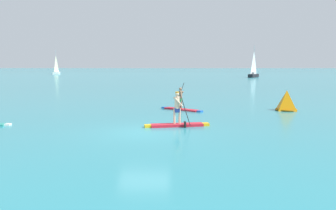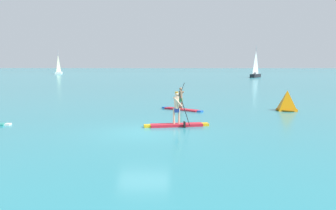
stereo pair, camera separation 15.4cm
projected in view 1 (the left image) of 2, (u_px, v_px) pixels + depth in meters
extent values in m
plane|color=teal|center=(144.00, 132.00, 16.13)|extent=(440.00, 440.00, 0.00)
cube|color=white|center=(8.00, 125.00, 17.90)|extent=(0.30, 0.37, 0.10)
cube|color=red|center=(177.00, 125.00, 17.64)|extent=(2.83, 1.09, 0.14)
cube|color=yellow|center=(205.00, 124.00, 17.90)|extent=(0.42, 0.47, 0.14)
cube|color=yellow|center=(148.00, 126.00, 17.39)|extent=(0.41, 0.41, 0.14)
cylinder|color=beige|center=(180.00, 116.00, 17.61)|extent=(0.11, 0.11, 0.82)
cylinder|color=beige|center=(174.00, 116.00, 17.56)|extent=(0.11, 0.11, 0.82)
cube|color=navy|center=(177.00, 110.00, 17.54)|extent=(0.30, 0.26, 0.22)
cylinder|color=beige|center=(177.00, 103.00, 17.49)|extent=(0.26, 0.26, 0.63)
sphere|color=beige|center=(177.00, 94.00, 17.44)|extent=(0.21, 0.21, 0.21)
cylinder|color=orange|center=(177.00, 92.00, 17.43)|extent=(0.18, 0.18, 0.06)
cylinder|color=beige|center=(177.00, 101.00, 17.65)|extent=(0.46, 0.17, 0.50)
cylinder|color=beige|center=(179.00, 102.00, 17.35)|extent=(0.46, 0.17, 0.50)
cylinder|color=black|center=(185.00, 109.00, 17.20)|extent=(0.58, 0.14, 1.73)
cube|color=black|center=(185.00, 125.00, 17.30)|extent=(0.12, 0.21, 0.32)
cube|color=red|center=(182.00, 109.00, 23.83)|extent=(2.53, 2.13, 0.10)
cube|color=blue|center=(165.00, 108.00, 24.80)|extent=(0.51, 0.52, 0.10)
cube|color=blue|center=(200.00, 111.00, 22.87)|extent=(0.48, 0.48, 0.10)
cylinder|color=#997051|center=(179.00, 103.00, 23.91)|extent=(0.11, 0.11, 0.72)
cylinder|color=#997051|center=(181.00, 104.00, 23.79)|extent=(0.11, 0.11, 0.72)
cube|color=#338C4C|center=(180.00, 100.00, 23.82)|extent=(0.34, 0.33, 0.22)
cylinder|color=#997051|center=(180.00, 95.00, 23.77)|extent=(0.26, 0.26, 0.56)
sphere|color=#997051|center=(180.00, 89.00, 23.72)|extent=(0.21, 0.21, 0.21)
cylinder|color=#997051|center=(179.00, 94.00, 23.68)|extent=(0.40, 0.36, 0.49)
cylinder|color=#997051|center=(181.00, 94.00, 23.92)|extent=(0.40, 0.36, 0.49)
cylinder|color=black|center=(180.00, 95.00, 24.30)|extent=(0.66, 0.53, 1.88)
cube|color=black|center=(180.00, 107.00, 24.41)|extent=(0.19, 0.21, 0.32)
pyramid|color=orange|center=(287.00, 100.00, 23.56)|extent=(1.76, 1.76, 1.43)
torus|color=#915407|center=(286.00, 110.00, 23.64)|extent=(1.51, 1.51, 0.12)
cube|color=white|center=(57.00, 73.00, 103.59)|extent=(3.18, 6.42, 0.66)
cylinder|color=#B2B2B7|center=(56.00, 61.00, 103.12)|extent=(0.12, 0.12, 6.89)
pyramid|color=beige|center=(56.00, 63.00, 103.21)|extent=(0.16, 2.79, 5.28)
cube|color=black|center=(253.00, 76.00, 79.89)|extent=(3.50, 4.76, 0.78)
cylinder|color=#B2B2B7|center=(254.00, 60.00, 79.43)|extent=(0.12, 0.12, 6.71)
pyramid|color=white|center=(254.00, 62.00, 79.48)|extent=(1.47, 1.73, 5.57)
cube|color=silver|center=(254.00, 73.00, 79.81)|extent=(1.59, 1.92, 0.47)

